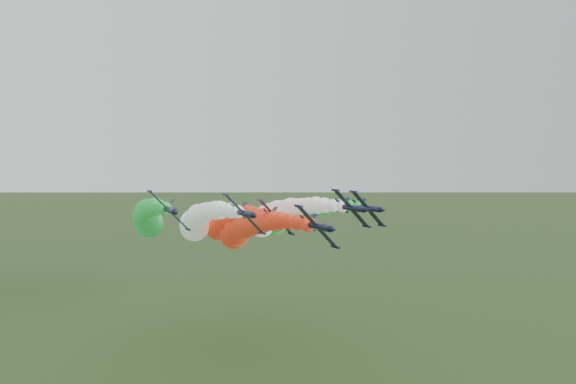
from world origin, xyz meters
The scene contains 6 objects.
jet_lead centered at (11.73, 45.91, 35.50)m, with size 17.60×83.42×18.55m.
jet_inner_left centered at (3.35, 59.85, 36.62)m, with size 17.91×83.73×18.85m.
jet_inner_right centered at (24.35, 56.79, 37.27)m, with size 18.03×83.85×18.97m.
jet_outer_left centered at (-9.29, 64.50, 37.62)m, with size 17.45×83.28×18.40m.
jet_outer_right centered at (31.06, 60.28, 36.92)m, with size 17.67×83.50×18.62m.
jet_trail centered at (13.64, 67.75, 35.23)m, with size 17.53×83.35×18.47m.
Camera 1 is at (-36.82, -92.54, 53.00)m, focal length 35.00 mm.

